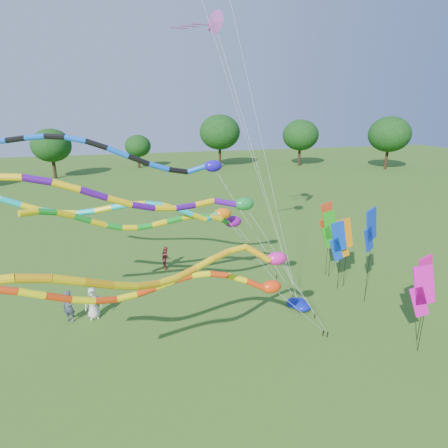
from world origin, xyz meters
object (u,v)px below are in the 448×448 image
object	(u,v)px
blue_nylon_heap	(295,303)
person_b	(69,307)
tube_kite_orange	(182,268)
person_a	(93,303)
person_c	(166,258)
tube_kite_red	(179,287)

from	to	relation	value
blue_nylon_heap	person_b	size ratio (longest dim) A/B	0.96
tube_kite_orange	person_a	xyz separation A→B (m)	(-3.53, 7.44, -4.72)
blue_nylon_heap	person_c	distance (m)	9.44
tube_kite_orange	person_a	distance (m)	9.49
person_a	tube_kite_orange	bearing A→B (deg)	-72.38
tube_kite_red	person_a	world-z (taller)	tube_kite_red
person_a	person_c	world-z (taller)	person_a
tube_kite_red	person_a	size ratio (longest dim) A/B	7.87
person_a	person_b	distance (m)	1.16
person_a	person_b	size ratio (longest dim) A/B	1.01
tube_kite_orange	blue_nylon_heap	xyz separation A→B (m)	(7.06, 5.64, -5.35)
person_a	tube_kite_red	bearing A→B (deg)	-62.22
tube_kite_red	person_b	world-z (taller)	tube_kite_red
tube_kite_red	person_c	size ratio (longest dim) A/B	8.78
person_a	blue_nylon_heap	bearing A→B (deg)	-17.36
tube_kite_orange	blue_nylon_heap	bearing A→B (deg)	19.32
person_b	tube_kite_red	bearing A→B (deg)	-23.14
tube_kite_red	blue_nylon_heap	size ratio (longest dim) A/B	8.30
tube_kite_red	person_c	distance (m)	11.01
person_c	blue_nylon_heap	bearing A→B (deg)	-141.91
tube_kite_red	tube_kite_orange	world-z (taller)	tube_kite_orange
blue_nylon_heap	person_c	size ratio (longest dim) A/B	1.06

